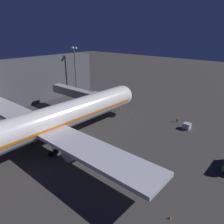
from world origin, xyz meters
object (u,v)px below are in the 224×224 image
at_px(airliner_at_gate, 38,126).
at_px(traffic_cone_wingtip_svc_side, 170,217).
at_px(traffic_cone_nose_starboard, 120,109).
at_px(jet_bridge, 79,94).
at_px(apron_floodlight_mast, 75,68).
at_px(ground_crew_by_belt_loader, 177,119).
at_px(baggage_container_mid_row, 187,126).
at_px(traffic_cone_nose_port, 131,112).

height_order(airliner_at_gate, traffic_cone_wingtip_svc_side, airliner_at_gate).
height_order(traffic_cone_nose_starboard, traffic_cone_wingtip_svc_side, same).
bearing_deg(jet_bridge, traffic_cone_nose_starboard, -134.62).
distance_m(airliner_at_gate, apron_floodlight_mast, 41.01).
distance_m(ground_crew_by_belt_loader, traffic_cone_wingtip_svc_side, 34.33).
height_order(apron_floodlight_mast, traffic_cone_wingtip_svc_side, apron_floodlight_mast).
bearing_deg(ground_crew_by_belt_loader, traffic_cone_wingtip_svc_side, 113.60).
relative_size(airliner_at_gate, traffic_cone_nose_starboard, 114.34).
relative_size(airliner_at_gate, traffic_cone_wingtip_svc_side, 114.34).
xyz_separation_m(baggage_container_mid_row, ground_crew_by_belt_loader, (3.84, -2.55, 0.23)).
bearing_deg(traffic_cone_nose_port, airliner_at_gate, 85.78).
xyz_separation_m(airliner_at_gate, traffic_cone_nose_port, (-2.20, -29.84, -5.21)).
distance_m(airliner_at_gate, traffic_cone_wingtip_svc_side, 29.88).
bearing_deg(baggage_container_mid_row, traffic_cone_wingtip_svc_side, 108.91).
relative_size(apron_floodlight_mast, baggage_container_mid_row, 10.58).
bearing_deg(traffic_cone_nose_port, jet_bridge, 34.16).
bearing_deg(traffic_cone_wingtip_svc_side, traffic_cone_nose_starboard, -42.06).
distance_m(airliner_at_gate, traffic_cone_nose_starboard, 30.37).
relative_size(airliner_at_gate, baggage_container_mid_row, 36.59).
xyz_separation_m(ground_crew_by_belt_loader, traffic_cone_nose_starboard, (17.85, 2.94, -0.72)).
distance_m(jet_bridge, apron_floodlight_mast, 18.71).
xyz_separation_m(jet_bridge, ground_crew_by_belt_loader, (-26.76, -11.97, -4.62)).
bearing_deg(airliner_at_gate, jet_bridge, -61.89).
xyz_separation_m(airliner_at_gate, traffic_cone_nose_starboard, (2.20, -29.84, -5.21)).
relative_size(apron_floodlight_mast, traffic_cone_wingtip_svc_side, 33.05).
bearing_deg(traffic_cone_nose_starboard, apron_floodlight_mast, -4.59).
distance_m(jet_bridge, traffic_cone_nose_port, 16.95).
bearing_deg(baggage_container_mid_row, traffic_cone_nose_port, 1.29).
relative_size(airliner_at_gate, traffic_cone_nose_port, 114.34).
xyz_separation_m(ground_crew_by_belt_loader, traffic_cone_nose_port, (13.45, 2.94, -0.72)).
relative_size(jet_bridge, traffic_cone_nose_port, 37.31).
distance_m(airliner_at_gate, jet_bridge, 23.59).
bearing_deg(traffic_cone_nose_port, baggage_container_mid_row, -178.71).
bearing_deg(jet_bridge, baggage_container_mid_row, -162.89).
relative_size(jet_bridge, traffic_cone_wingtip_svc_side, 37.31).
bearing_deg(ground_crew_by_belt_loader, airliner_at_gate, 64.48).
bearing_deg(ground_crew_by_belt_loader, traffic_cone_nose_port, 12.34).
distance_m(baggage_container_mid_row, traffic_cone_nose_port, 17.30).
distance_m(baggage_container_mid_row, ground_crew_by_belt_loader, 4.62).
height_order(apron_floodlight_mast, ground_crew_by_belt_loader, apron_floodlight_mast).
relative_size(airliner_at_gate, apron_floodlight_mast, 3.46).
xyz_separation_m(traffic_cone_nose_port, traffic_cone_nose_starboard, (4.40, 0.00, 0.00)).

